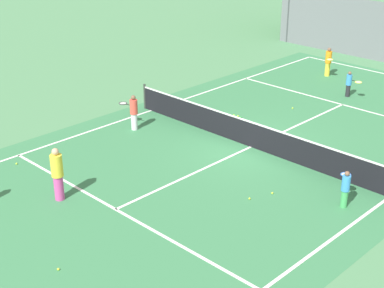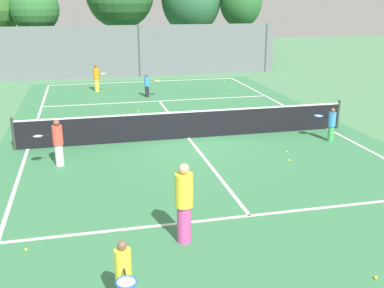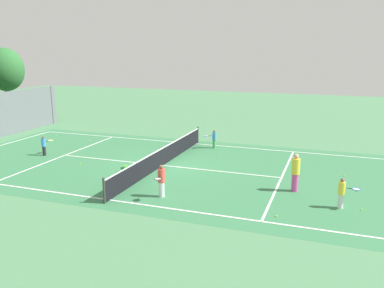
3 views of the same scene
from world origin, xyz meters
TOP-DOWN VIEW (x-y plane):
  - ground_plane at (0.00, 0.00)m, footprint 80.00×80.00m
  - court_surface at (0.00, 0.00)m, footprint 13.00×25.00m
  - tennis_net at (0.00, 0.00)m, footprint 11.90×0.10m
  - perimeter_fence at (0.00, 14.00)m, footprint 18.00×0.12m
  - tree_3 at (-6.19, 16.08)m, footprint 3.03×3.03m
  - tree_4 at (8.11, 18.22)m, footprint 3.07×3.15m
  - player_0 at (-2.83, 9.62)m, footprint 0.73×0.83m
  - player_1 at (-0.40, 7.53)m, footprint 0.84×0.41m
  - player_2 at (-3.13, -9.15)m, footprint 0.33×0.83m
  - player_3 at (-4.41, -1.90)m, footprint 0.89×0.43m
  - player_4 at (4.76, -1.48)m, footprint 0.63×0.80m
  - player_5 at (-1.73, -7.20)m, footprint 0.37×0.37m
  - ball_crate at (-1.85, 1.27)m, footprint 0.46×0.28m
  - tennis_ball_1 at (-1.27, 4.43)m, footprint 0.07×0.07m
  - tennis_ball_2 at (-4.89, -6.85)m, footprint 0.07×0.07m
  - tennis_ball_3 at (2.48, -3.13)m, footprint 0.07×0.07m
  - tennis_ball_5 at (1.26, 0.16)m, footprint 0.07×0.07m
  - tennis_ball_6 at (2.76, -2.36)m, footprint 0.07×0.07m
  - tennis_ball_7 at (4.62, 10.66)m, footprint 0.07×0.07m
  - tennis_ball_8 at (3.83, 7.24)m, footprint 0.07×0.07m
  - tennis_ball_9 at (1.33, -9.31)m, footprint 0.07×0.07m

SIDE VIEW (x-z plane):
  - ground_plane at x=0.00m, z-range 0.00..0.00m
  - court_surface at x=0.00m, z-range 0.00..0.01m
  - tennis_ball_1 at x=-1.27m, z-range 0.00..0.07m
  - tennis_ball_2 at x=-4.89m, z-range 0.00..0.07m
  - tennis_ball_3 at x=2.48m, z-range 0.00..0.07m
  - tennis_ball_5 at x=1.26m, z-range 0.00..0.07m
  - tennis_ball_6 at x=2.76m, z-range 0.00..0.07m
  - tennis_ball_7 at x=4.62m, z-range 0.00..0.07m
  - tennis_ball_8 at x=3.83m, z-range 0.00..0.07m
  - tennis_ball_9 at x=1.33m, z-range 0.00..0.07m
  - ball_crate at x=-1.85m, z-range -0.03..0.40m
  - tennis_net at x=0.00m, z-range -0.04..1.06m
  - player_1 at x=-0.40m, z-range 0.03..1.21m
  - player_4 at x=4.76m, z-range 0.03..1.22m
  - player_2 at x=-3.13m, z-range 0.03..1.27m
  - player_3 at x=-4.41m, z-range 0.03..1.45m
  - player_0 at x=-2.83m, z-range 0.03..1.49m
  - player_5 at x=-1.73m, z-range 0.02..1.74m
  - perimeter_fence at x=0.00m, z-range 0.00..3.20m
  - tree_3 at x=-6.19m, z-range 1.28..6.94m
  - tree_4 at x=8.11m, z-range 1.28..7.64m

